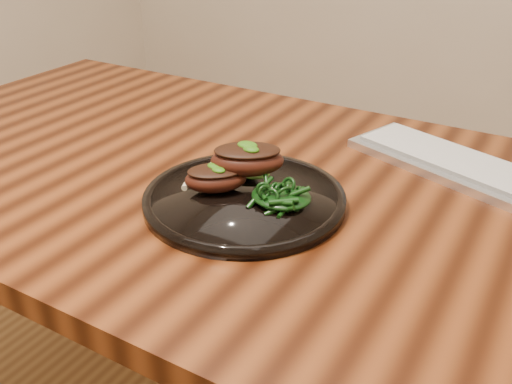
# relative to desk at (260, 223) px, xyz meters

# --- Properties ---
(desk) EXTENTS (1.60, 0.80, 0.75)m
(desk) POSITION_rel_desk_xyz_m (0.00, 0.00, 0.00)
(desk) COLOR black
(desk) RESTS_ON ground
(plate) EXTENTS (0.30, 0.30, 0.02)m
(plate) POSITION_rel_desk_xyz_m (0.02, -0.08, 0.09)
(plate) COLOR black
(plate) RESTS_ON desk
(lamb_chop_front) EXTENTS (0.11, 0.11, 0.04)m
(lamb_chop_front) POSITION_rel_desk_xyz_m (-0.02, -0.09, 0.12)
(lamb_chop_front) COLOR #3D140B
(lamb_chop_front) RESTS_ON plate
(lamb_chop_back) EXTENTS (0.13, 0.12, 0.05)m
(lamb_chop_back) POSITION_rel_desk_xyz_m (0.01, -0.05, 0.14)
(lamb_chop_back) COLOR #3D140B
(lamb_chop_back) RESTS_ON plate
(herb_smear) EXTENTS (0.09, 0.06, 0.01)m
(herb_smear) POSITION_rel_desk_xyz_m (-0.02, -0.02, 0.10)
(herb_smear) COLOR #1B4E08
(herb_smear) RESTS_ON plate
(greens_heap) EXTENTS (0.09, 0.08, 0.03)m
(greens_heap) POSITION_rel_desk_xyz_m (0.08, -0.08, 0.12)
(greens_heap) COLOR black
(greens_heap) RESTS_ON plate
(keyboard) EXTENTS (0.47, 0.28, 0.02)m
(keyboard) POSITION_rel_desk_xyz_m (0.30, 0.19, 0.09)
(keyboard) COLOR silver
(keyboard) RESTS_ON desk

